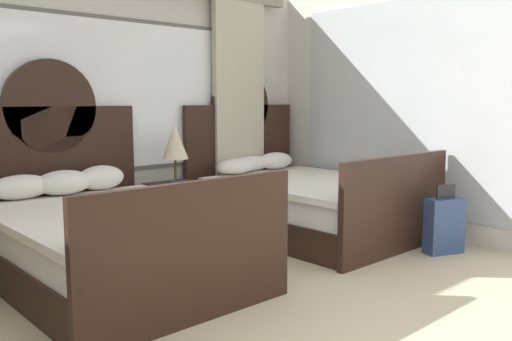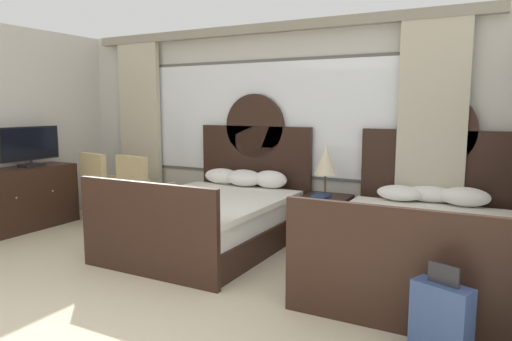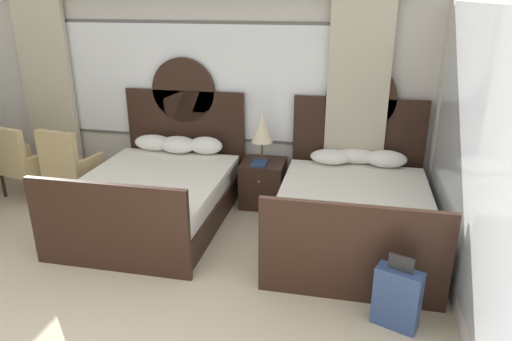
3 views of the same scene
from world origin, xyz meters
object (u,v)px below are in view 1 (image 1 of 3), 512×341
(suitcase_on_floor, at_px, (444,225))
(bed_near_mirror, at_px, (303,200))
(bed_near_window, at_px, (108,236))
(book_on_nightstand, at_px, (182,184))
(table_lamp_on_nightstand, at_px, (175,142))
(nightstand_between_beds, at_px, (179,211))

(suitcase_on_floor, bearing_deg, bed_near_mirror, 104.59)
(bed_near_window, height_order, book_on_nightstand, bed_near_window)
(bed_near_mirror, distance_m, table_lamp_on_nightstand, 1.50)
(bed_near_mirror, relative_size, table_lamp_on_nightstand, 3.64)
(bed_near_window, xyz_separation_m, nightstand_between_beds, (1.14, 0.68, -0.07))
(nightstand_between_beds, height_order, suitcase_on_floor, suitcase_on_floor)
(nightstand_between_beds, distance_m, suitcase_on_floor, 2.61)
(table_lamp_on_nightstand, bearing_deg, book_on_nightstand, -93.69)
(nightstand_between_beds, height_order, book_on_nightstand, book_on_nightstand)
(bed_near_window, relative_size, table_lamp_on_nightstand, 3.64)
(bed_near_mirror, bearing_deg, suitcase_on_floor, -75.41)
(table_lamp_on_nightstand, xyz_separation_m, suitcase_on_floor, (1.54, -2.14, -0.74))
(book_on_nightstand, relative_size, suitcase_on_floor, 0.40)
(nightstand_between_beds, bearing_deg, bed_near_window, -149.36)
(bed_near_mirror, height_order, nightstand_between_beds, bed_near_mirror)
(bed_near_mirror, height_order, suitcase_on_floor, bed_near_mirror)
(bed_near_window, xyz_separation_m, bed_near_mirror, (2.28, -0.00, -0.00))
(book_on_nightstand, bearing_deg, bed_near_window, -152.89)
(bed_near_window, bearing_deg, book_on_nightstand, 27.11)
(bed_near_mirror, xyz_separation_m, table_lamp_on_nightstand, (-1.16, 0.70, 0.65))
(book_on_nightstand, bearing_deg, bed_near_mirror, -26.12)
(bed_near_window, distance_m, nightstand_between_beds, 1.33)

